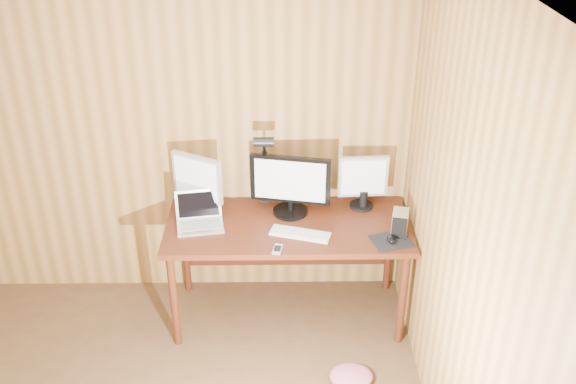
{
  "coord_description": "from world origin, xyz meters",
  "views": [
    {
      "loc": [
        0.88,
        -1.94,
        2.98
      ],
      "look_at": [
        0.93,
        1.58,
        1.02
      ],
      "focal_mm": 40.0,
      "sensor_mm": 36.0,
      "label": 1
    }
  ],
  "objects_px": {
    "phone": "(278,249)",
    "monitor_right": "(363,181)",
    "desk": "(288,234)",
    "desk_lamp": "(264,159)",
    "mouse": "(392,238)",
    "speaker": "(363,200)",
    "monitor_center": "(290,184)",
    "hard_drive": "(400,223)",
    "monitor_left": "(198,182)",
    "keyboard": "(300,234)",
    "laptop": "(199,217)"
  },
  "relations": [
    {
      "from": "phone",
      "to": "desk_lamp",
      "type": "relative_size",
      "value": 0.19
    },
    {
      "from": "hard_drive",
      "to": "laptop",
      "type": "bearing_deg",
      "value": -172.51
    },
    {
      "from": "desk",
      "to": "keyboard",
      "type": "height_order",
      "value": "keyboard"
    },
    {
      "from": "mouse",
      "to": "hard_drive",
      "type": "height_order",
      "value": "hard_drive"
    },
    {
      "from": "monitor_center",
      "to": "keyboard",
      "type": "distance_m",
      "value": 0.35
    },
    {
      "from": "mouse",
      "to": "desk_lamp",
      "type": "distance_m",
      "value": 0.98
    },
    {
      "from": "phone",
      "to": "laptop",
      "type": "bearing_deg",
      "value": 159.05
    },
    {
      "from": "mouse",
      "to": "phone",
      "type": "relative_size",
      "value": 0.91
    },
    {
      "from": "hard_drive",
      "to": "monitor_left",
      "type": "bearing_deg",
      "value": -179.02
    },
    {
      "from": "monitor_center",
      "to": "monitor_right",
      "type": "height_order",
      "value": "monitor_center"
    },
    {
      "from": "speaker",
      "to": "monitor_center",
      "type": "bearing_deg",
      "value": -174.09
    },
    {
      "from": "phone",
      "to": "speaker",
      "type": "xyz_separation_m",
      "value": [
        0.58,
        0.5,
        0.06
      ]
    },
    {
      "from": "monitor_center",
      "to": "keyboard",
      "type": "height_order",
      "value": "monitor_center"
    },
    {
      "from": "speaker",
      "to": "desk_lamp",
      "type": "xyz_separation_m",
      "value": [
        -0.67,
        0.04,
        0.29
      ]
    },
    {
      "from": "monitor_right",
      "to": "keyboard",
      "type": "bearing_deg",
      "value": -144.42
    },
    {
      "from": "laptop",
      "to": "desk_lamp",
      "type": "relative_size",
      "value": 0.57
    },
    {
      "from": "monitor_right",
      "to": "hard_drive",
      "type": "distance_m",
      "value": 0.41
    },
    {
      "from": "mouse",
      "to": "desk",
      "type": "bearing_deg",
      "value": 126.7
    },
    {
      "from": "monitor_left",
      "to": "speaker",
      "type": "xyz_separation_m",
      "value": [
        1.11,
        0.03,
        -0.16
      ]
    },
    {
      "from": "hard_drive",
      "to": "speaker",
      "type": "height_order",
      "value": "hard_drive"
    },
    {
      "from": "monitor_right",
      "to": "mouse",
      "type": "distance_m",
      "value": 0.49
    },
    {
      "from": "speaker",
      "to": "phone",
      "type": "bearing_deg",
      "value": -139.5
    },
    {
      "from": "monitor_center",
      "to": "laptop",
      "type": "distance_m",
      "value": 0.63
    },
    {
      "from": "phone",
      "to": "monitor_right",
      "type": "bearing_deg",
      "value": 52.69
    },
    {
      "from": "laptop",
      "to": "mouse",
      "type": "height_order",
      "value": "laptop"
    },
    {
      "from": "monitor_left",
      "to": "phone",
      "type": "xyz_separation_m",
      "value": [
        0.53,
        -0.47,
        -0.22
      ]
    },
    {
      "from": "monitor_left",
      "to": "keyboard",
      "type": "bearing_deg",
      "value": 4.43
    },
    {
      "from": "monitor_left",
      "to": "hard_drive",
      "type": "bearing_deg",
      "value": 15.95
    },
    {
      "from": "monitor_center",
      "to": "desk",
      "type": "bearing_deg",
      "value": -92.51
    },
    {
      "from": "keyboard",
      "to": "phone",
      "type": "relative_size",
      "value": 3.61
    },
    {
      "from": "keyboard",
      "to": "mouse",
      "type": "bearing_deg",
      "value": 8.47
    },
    {
      "from": "desk",
      "to": "desk_lamp",
      "type": "xyz_separation_m",
      "value": [
        -0.15,
        0.16,
        0.48
      ]
    },
    {
      "from": "desk",
      "to": "monitor_right",
      "type": "relative_size",
      "value": 4.2
    },
    {
      "from": "speaker",
      "to": "monitor_right",
      "type": "bearing_deg",
      "value": 118.43
    },
    {
      "from": "desk",
      "to": "monitor_center",
      "type": "distance_m",
      "value": 0.35
    },
    {
      "from": "monitor_right",
      "to": "desk_lamp",
      "type": "xyz_separation_m",
      "value": [
        -0.66,
        0.02,
        0.16
      ]
    },
    {
      "from": "keyboard",
      "to": "phone",
      "type": "distance_m",
      "value": 0.22
    },
    {
      "from": "monitor_left",
      "to": "speaker",
      "type": "height_order",
      "value": "monitor_left"
    },
    {
      "from": "monitor_right",
      "to": "speaker",
      "type": "distance_m",
      "value": 0.14
    },
    {
      "from": "monitor_right",
      "to": "keyboard",
      "type": "xyz_separation_m",
      "value": [
        -0.43,
        -0.35,
        -0.19
      ]
    },
    {
      "from": "mouse",
      "to": "desk_lamp",
      "type": "relative_size",
      "value": 0.18
    },
    {
      "from": "laptop",
      "to": "monitor_left",
      "type": "bearing_deg",
      "value": 87.32
    },
    {
      "from": "monitor_left",
      "to": "desk",
      "type": "bearing_deg",
      "value": 19.16
    },
    {
      "from": "monitor_center",
      "to": "desk_lamp",
      "type": "height_order",
      "value": "desk_lamp"
    },
    {
      "from": "mouse",
      "to": "laptop",
      "type": "bearing_deg",
      "value": 139.88
    },
    {
      "from": "hard_drive",
      "to": "speaker",
      "type": "xyz_separation_m",
      "value": [
        -0.19,
        0.32,
        -0.01
      ]
    },
    {
      "from": "monitor_center",
      "to": "monitor_right",
      "type": "xyz_separation_m",
      "value": [
        0.49,
        0.07,
        -0.01
      ]
    },
    {
      "from": "desk",
      "to": "desk_lamp",
      "type": "height_order",
      "value": "desk_lamp"
    },
    {
      "from": "hard_drive",
      "to": "desk_lamp",
      "type": "relative_size",
      "value": 0.28
    },
    {
      "from": "laptop",
      "to": "keyboard",
      "type": "height_order",
      "value": "laptop"
    }
  ]
}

